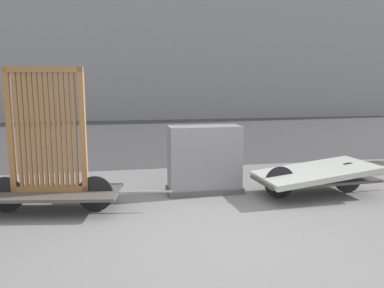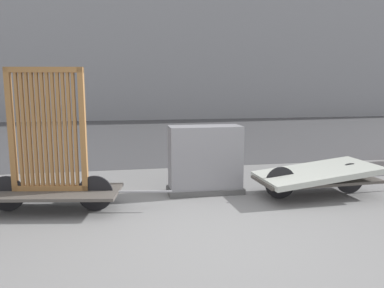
{
  "view_description": "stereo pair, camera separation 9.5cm",
  "coord_description": "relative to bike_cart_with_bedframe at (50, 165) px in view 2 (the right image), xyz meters",
  "views": [
    {
      "loc": [
        -1.0,
        -3.6,
        1.64
      ],
      "look_at": [
        0.0,
        1.39,
        0.84
      ],
      "focal_mm": 35.0,
      "sensor_mm": 36.0,
      "label": 1
    },
    {
      "loc": [
        -0.91,
        -3.62,
        1.64
      ],
      "look_at": [
        0.0,
        1.39,
        0.84
      ],
      "focal_mm": 35.0,
      "sensor_mm": 36.0,
      "label": 2
    }
  ],
  "objects": [
    {
      "name": "ground_plane",
      "position": [
        1.88,
        -1.38,
        -0.62
      ],
      "size": [
        60.0,
        60.0,
        0.0
      ],
      "primitive_type": "plane",
      "color": "slate"
    },
    {
      "name": "road_strip",
      "position": [
        1.88,
        7.6,
        -0.62
      ],
      "size": [
        56.0,
        10.62,
        0.01
      ],
      "color": "#424244",
      "rests_on": "ground_plane"
    },
    {
      "name": "bike_cart_with_bedframe",
      "position": [
        0.0,
        0.0,
        0.0
      ],
      "size": [
        2.51,
        1.04,
        1.87
      ],
      "rotation": [
        0.0,
        0.0,
        -0.16
      ],
      "color": "#4C4742",
      "rests_on": "ground_plane"
    },
    {
      "name": "bike_cart_with_mattress",
      "position": [
        3.77,
        0.0,
        -0.3
      ],
      "size": [
        2.49,
        1.01,
        0.48
      ],
      "rotation": [
        0.0,
        0.0,
        0.05
      ],
      "color": "#4C4742",
      "rests_on": "ground_plane"
    },
    {
      "name": "utility_cabinet",
      "position": [
        2.17,
        0.48,
        -0.14
      ],
      "size": [
        1.15,
        0.5,
        1.03
      ],
      "color": "#4C4C4C",
      "rests_on": "ground_plane"
    }
  ]
}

